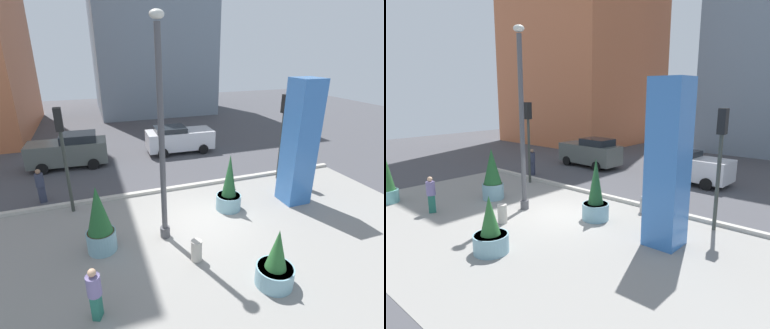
% 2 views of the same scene
% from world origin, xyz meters
% --- Properties ---
extents(ground_plane, '(60.00, 60.00, 0.00)m').
position_xyz_m(ground_plane, '(0.00, 4.00, 0.00)').
color(ground_plane, '#47474C').
extents(plaza_pavement, '(18.00, 10.00, 0.02)m').
position_xyz_m(plaza_pavement, '(0.00, -2.00, 0.00)').
color(plaza_pavement, gray).
rests_on(plaza_pavement, ground_plane).
extents(curb_strip, '(18.00, 0.24, 0.16)m').
position_xyz_m(curb_strip, '(0.00, 3.12, 0.08)').
color(curb_strip, '#B7B2A8').
rests_on(curb_strip, ground_plane).
extents(lamp_post, '(0.44, 0.44, 7.56)m').
position_xyz_m(lamp_post, '(-1.72, -0.52, 3.69)').
color(lamp_post, '#4C4C51').
rests_on(lamp_post, ground_plane).
extents(art_pillar_blue, '(1.12, 1.12, 5.45)m').
position_xyz_m(art_pillar_blue, '(4.50, 0.26, 2.72)').
color(art_pillar_blue, '#3870BC').
rests_on(art_pillar_blue, ground_plane).
extents(potted_plant_mid_plaza, '(1.11, 1.11, 1.87)m').
position_xyz_m(potted_plant_mid_plaza, '(0.70, -3.91, 0.67)').
color(potted_plant_mid_plaza, '#7AA8B7').
rests_on(potted_plant_mid_plaza, ground_plane).
extents(potted_plant_by_pillar, '(0.99, 0.99, 2.42)m').
position_xyz_m(potted_plant_by_pillar, '(-3.97, -0.56, 1.11)').
color(potted_plant_by_pillar, '#7AA8B7').
rests_on(potted_plant_by_pillar, ground_plane).
extents(potted_plant_near_left, '(0.91, 0.91, 2.44)m').
position_xyz_m(potted_plant_near_left, '(-7.11, -4.08, 1.06)').
color(potted_plant_near_left, '#6BB2B2').
rests_on(potted_plant_near_left, ground_plane).
extents(potted_plant_near_right, '(1.06, 1.06, 2.50)m').
position_xyz_m(potted_plant_near_right, '(1.37, 0.52, 0.92)').
color(potted_plant_near_right, '#7AA8B7').
rests_on(potted_plant_near_right, ground_plane).
extents(fire_hydrant, '(0.36, 0.26, 0.75)m').
position_xyz_m(fire_hydrant, '(2.36, 2.48, 0.37)').
color(fire_hydrant, '#99999E').
rests_on(fire_hydrant, ground_plane).
extents(concrete_bollard, '(0.36, 0.36, 0.75)m').
position_xyz_m(concrete_bollard, '(-1.09, -2.15, 0.38)').
color(concrete_bollard, '#B2ADA3').
rests_on(concrete_bollard, ground_plane).
extents(traffic_light_corner, '(0.28, 0.42, 4.45)m').
position_xyz_m(traffic_light_corner, '(-4.98, 2.58, 3.00)').
color(traffic_light_corner, '#333833').
rests_on(traffic_light_corner, ground_plane).
extents(traffic_light_far_side, '(0.28, 0.42, 4.44)m').
position_xyz_m(traffic_light_far_side, '(5.30, 2.59, 3.00)').
color(traffic_light_far_side, '#333833').
rests_on(traffic_light_far_side, ground_plane).
extents(car_passing_lane, '(4.45, 2.10, 1.96)m').
position_xyz_m(car_passing_lane, '(-5.17, 8.16, 0.98)').
color(car_passing_lane, '#565B56').
rests_on(car_passing_lane, ground_plane).
extents(car_far_lane, '(4.44, 2.18, 1.76)m').
position_xyz_m(car_far_lane, '(1.64, 8.58, 0.91)').
color(car_far_lane, silver).
rests_on(car_far_lane, ground_plane).
extents(pedestrian_crossing, '(0.47, 0.47, 1.61)m').
position_xyz_m(pedestrian_crossing, '(-6.27, 3.90, 0.89)').
color(pedestrian_crossing, '#33384C').
rests_on(pedestrian_crossing, ground_plane).
extents(pedestrian_by_curb, '(0.48, 0.48, 1.56)m').
position_xyz_m(pedestrian_by_curb, '(-4.27, -3.39, 0.86)').
color(pedestrian_by_curb, '#236656').
rests_on(pedestrian_by_curb, ground_plane).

